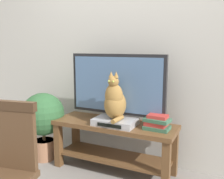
{
  "coord_description": "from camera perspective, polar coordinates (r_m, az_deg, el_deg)",
  "views": [
    {
      "loc": [
        1.03,
        -1.73,
        1.28
      ],
      "look_at": [
        -0.02,
        0.45,
        0.87
      ],
      "focal_mm": 40.33,
      "sensor_mm": 36.0,
      "label": 1
    }
  ],
  "objects": [
    {
      "name": "tv",
      "position": [
        2.56,
        1.11,
        0.66
      ],
      "size": [
        1.02,
        0.2,
        0.69
      ],
      "color": "black",
      "rests_on": "tv_stand"
    },
    {
      "name": "potted_plant",
      "position": [
        2.95,
        -15.34,
        -6.26
      ],
      "size": [
        0.48,
        0.48,
        0.77
      ],
      "color": "#9E6B4C",
      "rests_on": "ground"
    },
    {
      "name": "media_box",
      "position": [
        2.5,
        0.71,
        -7.32
      ],
      "size": [
        0.41,
        0.28,
        0.07
      ],
      "color": "#ADADB2",
      "rests_on": "tv_stand"
    },
    {
      "name": "cat",
      "position": [
        2.44,
        0.63,
        -2.6
      ],
      "size": [
        0.21,
        0.3,
        0.47
      ],
      "color": "olive",
      "rests_on": "media_box"
    },
    {
      "name": "tv_stand",
      "position": [
        2.63,
        0.48,
        -10.78
      ],
      "size": [
        1.27,
        0.44,
        0.52
      ],
      "color": "brown",
      "rests_on": "ground"
    },
    {
      "name": "back_wall",
      "position": [
        2.82,
        4.21,
        12.06
      ],
      "size": [
        7.0,
        0.12,
        2.8
      ],
      "primitive_type": "cube",
      "color": "beige",
      "rests_on": "ground"
    },
    {
      "name": "book_stack",
      "position": [
        2.4,
        10.15,
        -7.43
      ],
      "size": [
        0.25,
        0.18,
        0.14
      ],
      "color": "#38664C",
      "rests_on": "tv_stand"
    }
  ]
}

